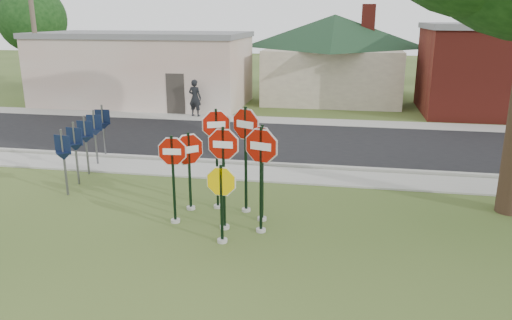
% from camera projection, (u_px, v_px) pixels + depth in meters
% --- Properties ---
extents(ground, '(120.00, 120.00, 0.00)m').
position_uv_depth(ground, '(207.00, 245.00, 11.59)').
color(ground, '#334A1B').
rests_on(ground, ground).
extents(sidewalk_near, '(60.00, 1.60, 0.06)m').
position_uv_depth(sidewalk_near, '(252.00, 173.00, 16.78)').
color(sidewalk_near, gray).
rests_on(sidewalk_near, ground).
extents(road, '(60.00, 7.00, 0.04)m').
position_uv_depth(road, '(272.00, 142.00, 21.03)').
color(road, black).
rests_on(road, ground).
extents(sidewalk_far, '(60.00, 1.60, 0.06)m').
position_uv_depth(sidewalk_far, '(285.00, 121.00, 25.08)').
color(sidewalk_far, gray).
rests_on(sidewalk_far, ground).
extents(curb, '(60.00, 0.20, 0.14)m').
position_uv_depth(curb, '(257.00, 164.00, 17.71)').
color(curb, gray).
rests_on(curb, ground).
extents(stop_sign_center, '(1.07, 0.24, 2.71)m').
position_uv_depth(stop_sign_center, '(224.00, 164.00, 12.03)').
color(stop_sign_center, '#A3A199').
rests_on(stop_sign_center, ground).
extents(stop_sign_yellow, '(0.97, 0.24, 1.99)m').
position_uv_depth(stop_sign_yellow, '(221.00, 196.00, 11.43)').
color(stop_sign_yellow, '#A3A199').
rests_on(stop_sign_yellow, ground).
extents(stop_sign_left, '(0.99, 0.24, 2.39)m').
position_uv_depth(stop_sign_left, '(173.00, 168.00, 12.48)').
color(stop_sign_left, '#A3A199').
rests_on(stop_sign_left, ground).
extents(stop_sign_right, '(1.13, 0.34, 2.77)m').
position_uv_depth(stop_sign_right, '(261.00, 163.00, 11.83)').
color(stop_sign_right, '#A3A199').
rests_on(stop_sign_right, ground).
extents(stop_sign_back_right, '(1.06, 0.54, 3.01)m').
position_uv_depth(stop_sign_back_right, '(246.00, 142.00, 13.06)').
color(stop_sign_back_right, '#A3A199').
rests_on(stop_sign_back_right, ground).
extents(stop_sign_back_left, '(0.98, 0.39, 2.89)m').
position_uv_depth(stop_sign_back_left, '(217.00, 144.00, 13.34)').
color(stop_sign_back_left, '#A3A199').
rests_on(stop_sign_back_left, ground).
extents(stop_sign_far_right, '(0.85, 0.64, 2.65)m').
position_uv_depth(stop_sign_far_right, '(262.00, 160.00, 12.56)').
color(stop_sign_far_right, '#A3A199').
rests_on(stop_sign_far_right, ground).
extents(stop_sign_far_left, '(0.88, 0.81, 2.29)m').
position_uv_depth(stop_sign_far_left, '(189.00, 161.00, 13.35)').
color(stop_sign_far_left, '#A3A199').
rests_on(stop_sign_far_left, ground).
extents(route_sign_row, '(1.43, 4.63, 2.00)m').
position_uv_depth(route_sign_row, '(86.00, 139.00, 16.45)').
color(route_sign_row, '#59595E').
rests_on(route_sign_row, ground).
extents(building_stucco, '(12.20, 6.20, 4.20)m').
position_uv_depth(building_stucco, '(144.00, 68.00, 29.57)').
color(building_stucco, silver).
rests_on(building_stucco, ground).
extents(building_house, '(11.60, 11.60, 6.20)m').
position_uv_depth(building_house, '(334.00, 40.00, 30.99)').
color(building_house, beige).
rests_on(building_house, ground).
extents(utility_pole_near, '(2.20, 0.26, 9.50)m').
position_uv_depth(utility_pole_near, '(33.00, 19.00, 27.03)').
color(utility_pole_near, brown).
rests_on(utility_pole_near, ground).
extents(bg_tree_left, '(4.90, 4.90, 7.35)m').
position_uv_depth(bg_tree_left, '(32.00, 19.00, 36.42)').
color(bg_tree_left, '#302215').
rests_on(bg_tree_left, ground).
extents(pedestrian, '(0.78, 0.60, 1.92)m').
position_uv_depth(pedestrian, '(195.00, 98.00, 25.89)').
color(pedestrian, black).
rests_on(pedestrian, sidewalk_far).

